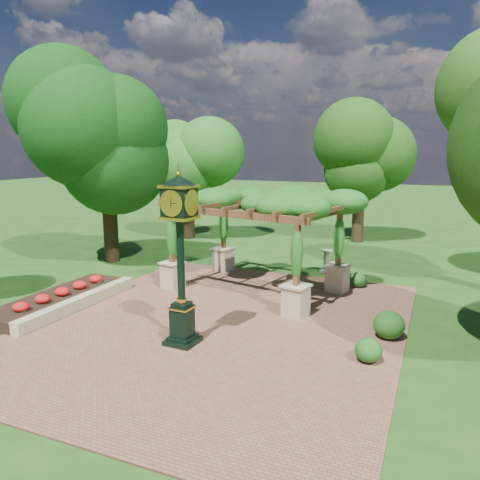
% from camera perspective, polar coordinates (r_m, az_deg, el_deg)
% --- Properties ---
extents(ground, '(120.00, 120.00, 0.00)m').
position_cam_1_polar(ground, '(12.74, -4.52, -11.76)').
color(ground, '#1E4714').
rests_on(ground, ground).
extents(brick_plaza, '(10.00, 12.00, 0.04)m').
position_cam_1_polar(brick_plaza, '(13.56, -2.53, -10.20)').
color(brick_plaza, brown).
rests_on(brick_plaza, ground).
extents(border_wall, '(0.35, 5.00, 0.40)m').
position_cam_1_polar(border_wall, '(15.59, -18.93, -7.26)').
color(border_wall, '#C6B793').
rests_on(border_wall, ground).
extents(flower_bed, '(1.50, 5.00, 0.36)m').
position_cam_1_polar(flower_bed, '(16.19, -21.32, -6.82)').
color(flower_bed, red).
rests_on(flower_bed, ground).
extents(pedestal_clock, '(0.90, 0.90, 4.37)m').
position_cam_1_polar(pedestal_clock, '(11.59, -7.30, -0.58)').
color(pedestal_clock, black).
rests_on(pedestal_clock, brick_plaza).
extents(pergola, '(6.42, 4.76, 3.64)m').
position_cam_1_polar(pergola, '(16.07, 1.76, 4.08)').
color(pergola, '#C1AF8F').
rests_on(pergola, brick_plaza).
extents(sundial, '(0.51, 0.51, 0.91)m').
position_cam_1_polar(sundial, '(19.39, 10.54, -2.68)').
color(sundial, gray).
rests_on(sundial, ground).
extents(shrub_front, '(0.69, 0.69, 0.57)m').
position_cam_1_polar(shrub_front, '(11.57, 15.38, -12.85)').
color(shrub_front, '#1D5618').
rests_on(shrub_front, brick_plaza).
extents(shrub_mid, '(1.00, 1.00, 0.73)m').
position_cam_1_polar(shrub_mid, '(13.03, 17.69, -9.83)').
color(shrub_mid, '#215116').
rests_on(shrub_mid, brick_plaza).
extents(shrub_back, '(0.77, 0.77, 0.54)m').
position_cam_1_polar(shrub_back, '(17.43, 14.17, -4.70)').
color(shrub_back, '#22641D').
rests_on(shrub_back, brick_plaza).
extents(tree_west_near, '(4.52, 4.52, 8.23)m').
position_cam_1_polar(tree_west_near, '(21.18, -16.08, 12.57)').
color(tree_west_near, '#322314').
rests_on(tree_west_near, ground).
extents(tree_west_far, '(3.56, 3.56, 7.05)m').
position_cam_1_polar(tree_west_far, '(26.09, -6.40, 10.71)').
color(tree_west_far, black).
rests_on(tree_west_far, ground).
extents(tree_north, '(3.94, 3.94, 6.66)m').
position_cam_1_polar(tree_north, '(25.66, 14.54, 9.86)').
color(tree_north, '#352415').
rests_on(tree_north, ground).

